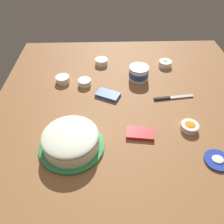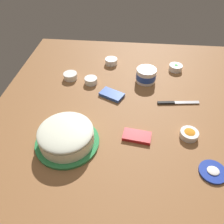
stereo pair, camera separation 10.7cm
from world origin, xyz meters
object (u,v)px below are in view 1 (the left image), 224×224
at_px(spreading_knife, 170,98).
at_px(frosting_tub_lid, 217,160).
at_px(frosted_cake, 71,141).
at_px(sprinkle_bowl_green, 165,63).
at_px(sprinkle_bowl_orange, 190,126).
at_px(sprinkle_bowl_rainbow, 85,82).
at_px(sprinkle_bowl_yellow, 63,79).
at_px(candy_box_upper, 140,134).
at_px(frosting_tub, 139,73).
at_px(sprinkle_bowl_pink, 101,62).
at_px(candy_box_lower, 108,95).

bearing_deg(spreading_knife, frosting_tub_lid, -75.49).
bearing_deg(frosted_cake, frosting_tub_lid, -8.46).
bearing_deg(sprinkle_bowl_green, sprinkle_bowl_orange, -90.09).
bearing_deg(frosting_tub_lid, sprinkle_bowl_rainbow, 136.55).
distance_m(frosting_tub_lid, sprinkle_bowl_green, 0.79).
bearing_deg(sprinkle_bowl_yellow, frosting_tub_lid, -39.34).
bearing_deg(candy_box_upper, sprinkle_bowl_green, 75.85).
bearing_deg(sprinkle_bowl_green, frosting_tub, -143.86).
distance_m(sprinkle_bowl_green, sprinkle_bowl_yellow, 0.70).
relative_size(frosting_tub_lid, candy_box_upper, 0.86).
distance_m(sprinkle_bowl_green, sprinkle_bowl_rainbow, 0.58).
bearing_deg(sprinkle_bowl_pink, candy_box_upper, -73.89).
bearing_deg(sprinkle_bowl_yellow, sprinkle_bowl_green, 13.80).
xyz_separation_m(spreading_knife, sprinkle_bowl_orange, (0.04, -0.24, 0.01)).
relative_size(sprinkle_bowl_rainbow, candy_box_lower, 0.59).
distance_m(sprinkle_bowl_green, sprinkle_bowl_orange, 0.59).
relative_size(sprinkle_bowl_pink, candy_box_upper, 0.64).
distance_m(frosting_tub_lid, sprinkle_bowl_yellow, 0.97).
bearing_deg(sprinkle_bowl_green, frosted_cake, -129.80).
distance_m(sprinkle_bowl_orange, candy_box_lower, 0.49).
bearing_deg(candy_box_lower, frosted_cake, -88.53).
distance_m(frosting_tub_lid, spreading_knife, 0.45).
xyz_separation_m(frosted_cake, spreading_knife, (0.53, 0.34, -0.04)).
height_order(sprinkle_bowl_rainbow, candy_box_lower, sprinkle_bowl_rainbow).
xyz_separation_m(frosting_tub_lid, sprinkle_bowl_yellow, (-0.75, 0.62, 0.01)).
height_order(sprinkle_bowl_orange, candy_box_lower, sprinkle_bowl_orange).
bearing_deg(frosted_cake, sprinkle_bowl_yellow, 101.80).
relative_size(sprinkle_bowl_orange, candy_box_upper, 0.65).
bearing_deg(spreading_knife, sprinkle_bowl_yellow, 163.92).
distance_m(sprinkle_bowl_orange, candy_box_upper, 0.25).
bearing_deg(sprinkle_bowl_orange, candy_box_upper, -172.90).
height_order(sprinkle_bowl_yellow, sprinkle_bowl_rainbow, sprinkle_bowl_yellow).
height_order(sprinkle_bowl_pink, candy_box_upper, sprinkle_bowl_pink).
bearing_deg(sprinkle_bowl_yellow, spreading_knife, -16.08).
xyz_separation_m(frosted_cake, sprinkle_bowl_rainbow, (0.03, 0.49, -0.03)).
xyz_separation_m(sprinkle_bowl_green, sprinkle_bowl_orange, (-0.00, -0.59, -0.00)).
height_order(frosted_cake, frosting_tub, frosted_cake).
xyz_separation_m(sprinkle_bowl_orange, candy_box_lower, (-0.40, 0.27, -0.01)).
bearing_deg(sprinkle_bowl_yellow, candy_box_upper, -46.48).
xyz_separation_m(frosting_tub, spreading_knife, (0.16, -0.20, -0.04)).
bearing_deg(candy_box_upper, candy_box_lower, 124.08).
bearing_deg(frosting_tub_lid, sprinkle_bowl_yellow, 140.66).
distance_m(frosted_cake, sprinkle_bowl_pink, 0.74).
relative_size(frosting_tub, sprinkle_bowl_orange, 1.43).
bearing_deg(frosting_tub_lid, candy_box_upper, 153.26).
relative_size(frosting_tub_lid, spreading_knife, 0.49).
bearing_deg(candy_box_upper, sprinkle_bowl_orange, 14.77).
relative_size(frosting_tub, sprinkle_bowl_yellow, 1.43).
relative_size(frosting_tub_lid, sprinkle_bowl_rainbow, 1.46).
relative_size(frosted_cake, candy_box_lower, 2.22).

